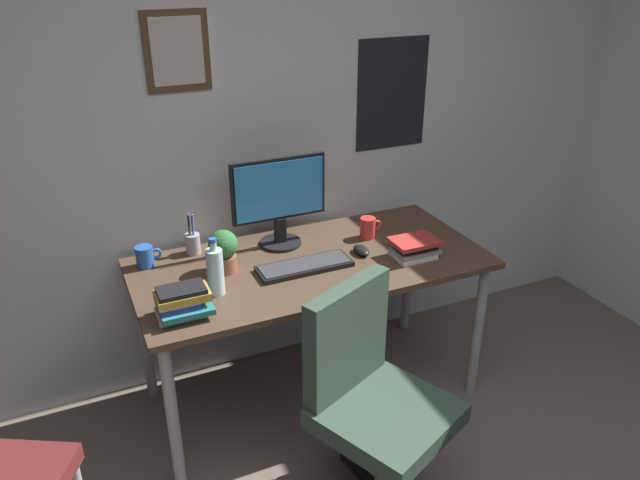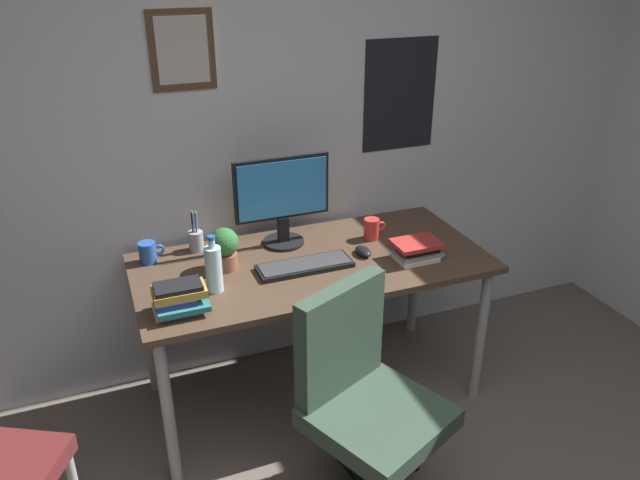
# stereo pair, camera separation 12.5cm
# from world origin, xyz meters

# --- Properties ---
(wall_back) EXTENTS (4.40, 0.10, 2.60)m
(wall_back) POSITION_xyz_m (0.00, 2.15, 1.30)
(wall_back) COLOR silver
(wall_back) RESTS_ON ground_plane
(desk) EXTENTS (1.61, 0.77, 0.76)m
(desk) POSITION_xyz_m (0.06, 1.69, 0.68)
(desk) COLOR #4C3828
(desk) RESTS_ON ground_plane
(office_chair) EXTENTS (0.61, 0.61, 0.95)m
(office_chair) POSITION_xyz_m (0.01, 1.01, 0.53)
(office_chair) COLOR #334738
(office_chair) RESTS_ON ground_plane
(monitor) EXTENTS (0.46, 0.20, 0.43)m
(monitor) POSITION_xyz_m (0.00, 1.91, 1.00)
(monitor) COLOR black
(monitor) RESTS_ON desk
(keyboard) EXTENTS (0.43, 0.15, 0.03)m
(keyboard) POSITION_xyz_m (0.01, 1.63, 0.77)
(keyboard) COLOR black
(keyboard) RESTS_ON desk
(computer_mouse) EXTENTS (0.06, 0.11, 0.04)m
(computer_mouse) POSITION_xyz_m (0.31, 1.66, 0.78)
(computer_mouse) COLOR black
(computer_mouse) RESTS_ON desk
(water_bottle) EXTENTS (0.07, 0.07, 0.25)m
(water_bottle) POSITION_xyz_m (-0.41, 1.58, 0.87)
(water_bottle) COLOR silver
(water_bottle) RESTS_ON desk
(coffee_mug_near) EXTENTS (0.12, 0.08, 0.10)m
(coffee_mug_near) POSITION_xyz_m (-0.63, 1.95, 0.81)
(coffee_mug_near) COLOR #2659B2
(coffee_mug_near) RESTS_ON desk
(coffee_mug_far) EXTENTS (0.11, 0.08, 0.10)m
(coffee_mug_far) POSITION_xyz_m (0.42, 1.80, 0.81)
(coffee_mug_far) COLOR red
(coffee_mug_far) RESTS_ON desk
(potted_plant) EXTENTS (0.13, 0.13, 0.20)m
(potted_plant) POSITION_xyz_m (-0.32, 1.76, 0.86)
(potted_plant) COLOR brown
(potted_plant) RESTS_ON desk
(pen_cup) EXTENTS (0.07, 0.07, 0.20)m
(pen_cup) POSITION_xyz_m (-0.41, 1.99, 0.81)
(pen_cup) COLOR #9EA0A5
(pen_cup) RESTS_ON desk
(book_stack_left) EXTENTS (0.22, 0.15, 0.09)m
(book_stack_left) POSITION_xyz_m (0.52, 1.53, 0.81)
(book_stack_left) COLOR silver
(book_stack_left) RESTS_ON desk
(book_stack_right) EXTENTS (0.21, 0.16, 0.13)m
(book_stack_right) POSITION_xyz_m (-0.58, 1.46, 0.82)
(book_stack_right) COLOR silver
(book_stack_right) RESTS_ON desk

